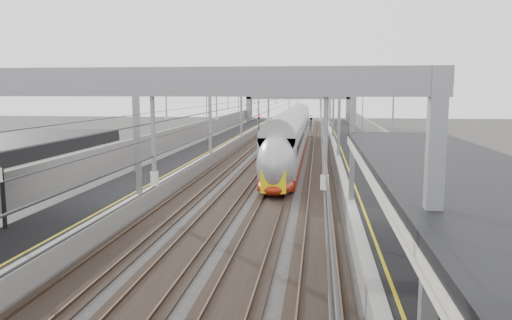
# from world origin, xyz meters

# --- Properties ---
(platform_left) EXTENTS (4.00, 120.00, 1.00)m
(platform_left) POSITION_xyz_m (-8.00, 45.00, 0.50)
(platform_left) COLOR black
(platform_left) RESTS_ON ground
(platform_right) EXTENTS (4.00, 120.00, 1.00)m
(platform_right) POSITION_xyz_m (8.00, 45.00, 0.50)
(platform_right) COLOR black
(platform_right) RESTS_ON ground
(tracks) EXTENTS (11.40, 140.00, 0.20)m
(tracks) POSITION_xyz_m (0.00, 45.00, 0.05)
(tracks) COLOR black
(tracks) RESTS_ON ground
(overhead_line) EXTENTS (13.00, 140.00, 6.60)m
(overhead_line) POSITION_xyz_m (0.00, 51.62, 6.14)
(overhead_line) COLOR gray
(overhead_line) RESTS_ON platform_left
(overbridge) EXTENTS (22.00, 2.20, 6.90)m
(overbridge) POSITION_xyz_m (0.00, 100.00, 5.31)
(overbridge) COLOR slate
(overbridge) RESTS_ON ground
(wall_left) EXTENTS (0.30, 120.00, 3.20)m
(wall_left) POSITION_xyz_m (-11.20, 45.00, 1.60)
(wall_left) COLOR slate
(wall_left) RESTS_ON ground
(wall_right) EXTENTS (0.30, 120.00, 3.20)m
(wall_right) POSITION_xyz_m (11.20, 45.00, 1.60)
(wall_right) COLOR slate
(wall_right) RESTS_ON ground
(train) EXTENTS (2.67, 48.62, 4.22)m
(train) POSITION_xyz_m (1.50, 48.01, 2.07)
(train) COLOR #9B220E
(train) RESTS_ON ground
(signal_green) EXTENTS (0.32, 0.32, 3.48)m
(signal_green) POSITION_xyz_m (-5.20, 73.15, 2.42)
(signal_green) COLOR black
(signal_green) RESTS_ON ground
(signal_red_near) EXTENTS (0.32, 0.32, 3.48)m
(signal_red_near) POSITION_xyz_m (3.20, 71.59, 2.42)
(signal_red_near) COLOR black
(signal_red_near) RESTS_ON ground
(signal_red_far) EXTENTS (0.32, 0.32, 3.48)m
(signal_red_far) POSITION_xyz_m (5.40, 77.91, 2.42)
(signal_red_far) COLOR black
(signal_red_far) RESTS_ON ground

